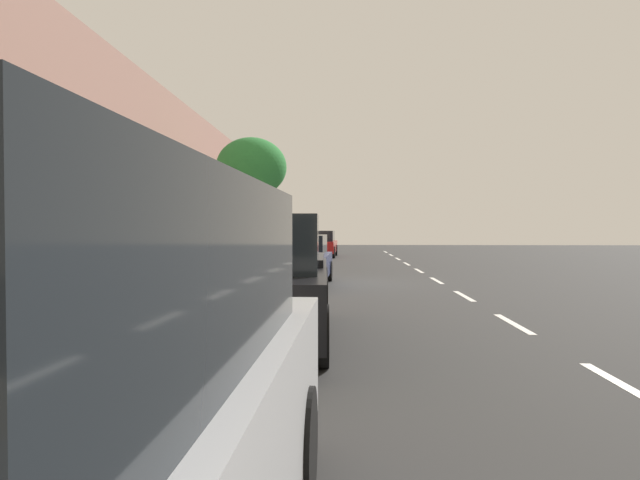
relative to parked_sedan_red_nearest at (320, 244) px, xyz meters
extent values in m
plane|color=#2E2E2E|center=(-1.02, 15.36, -0.75)|extent=(73.43, 73.43, 0.00)
cube|color=#ADA48F|center=(3.25, 15.36, -0.68)|extent=(4.21, 45.89, 0.14)
cube|color=gray|center=(1.06, 15.36, -0.68)|extent=(0.16, 45.89, 0.14)
cube|color=white|center=(-4.28, -6.49, -0.75)|extent=(0.14, 2.20, 0.01)
cube|color=white|center=(-4.28, -2.29, -0.75)|extent=(0.14, 2.20, 0.01)
cube|color=white|center=(-4.28, 1.91, -0.75)|extent=(0.14, 2.20, 0.01)
cube|color=white|center=(-4.28, 6.11, -0.75)|extent=(0.14, 2.20, 0.01)
cube|color=white|center=(-4.28, 10.31, -0.75)|extent=(0.14, 2.20, 0.01)
cube|color=white|center=(-4.28, 14.51, -0.75)|extent=(0.14, 2.20, 0.01)
cube|color=white|center=(-4.28, 18.71, -0.75)|extent=(0.14, 2.20, 0.01)
cube|color=white|center=(-4.28, 22.91, -0.75)|extent=(0.14, 2.20, 0.01)
cube|color=white|center=(-4.28, 27.11, -0.75)|extent=(0.14, 2.20, 0.01)
cube|color=white|center=(-0.41, 15.36, -0.75)|extent=(0.12, 45.89, 0.01)
cube|color=#90685C|center=(5.61, 15.36, 2.70)|extent=(0.50, 45.89, 6.91)
cube|color=maroon|center=(0.00, 0.00, -0.15)|extent=(1.95, 4.47, 0.64)
cube|color=black|center=(0.00, 0.00, 0.47)|extent=(1.64, 2.16, 0.60)
cylinder|color=black|center=(0.87, 1.33, -0.42)|extent=(0.25, 0.67, 0.66)
cylinder|color=black|center=(-0.75, 1.40, -0.42)|extent=(0.25, 0.67, 0.66)
cylinder|color=black|center=(0.75, -1.40, -0.42)|extent=(0.25, 0.67, 0.66)
cylinder|color=black|center=(-0.87, -1.33, -0.42)|extent=(0.25, 0.67, 0.66)
cube|color=navy|center=(0.11, 16.13, -0.15)|extent=(1.93, 4.47, 0.64)
cube|color=black|center=(0.11, 16.13, 0.47)|extent=(1.63, 2.16, 0.60)
cylinder|color=black|center=(0.97, 17.46, -0.42)|extent=(0.25, 0.67, 0.66)
cylinder|color=black|center=(-0.64, 17.52, -0.42)|extent=(0.25, 0.67, 0.66)
cylinder|color=black|center=(0.87, 14.73, -0.42)|extent=(0.25, 0.67, 0.66)
cylinder|color=black|center=(-0.75, 14.80, -0.42)|extent=(0.25, 0.67, 0.66)
cube|color=black|center=(0.09, 24.70, 0.00)|extent=(2.08, 5.34, 0.80)
cube|color=black|center=(0.06, 25.63, 0.80)|extent=(1.76, 1.54, 0.80)
cube|color=black|center=(0.11, 23.51, 0.46)|extent=(1.92, 2.69, 0.12)
cylinder|color=black|center=(0.95, 26.37, -0.35)|extent=(0.24, 0.80, 0.80)
cylinder|color=black|center=(-0.85, 26.33, -0.35)|extent=(0.24, 0.80, 0.80)
cylinder|color=black|center=(1.03, 23.08, -0.35)|extent=(0.24, 0.80, 0.80)
cylinder|color=black|center=(-0.78, 23.04, -0.35)|extent=(0.24, 0.80, 0.80)
cube|color=#B7BABF|center=(0.10, 31.38, 0.03)|extent=(2.04, 4.76, 0.90)
cube|color=black|center=(0.10, 31.38, 0.86)|extent=(1.76, 3.15, 0.76)
cylinder|color=black|center=(0.93, 29.90, -0.37)|extent=(0.24, 0.77, 0.76)
cylinder|color=black|center=(-0.82, 29.95, -0.37)|extent=(0.24, 0.77, 0.76)
torus|color=black|center=(0.08, 7.43, -0.40)|extent=(0.69, 0.19, 0.70)
torus|color=black|center=(1.10, 7.65, -0.40)|extent=(0.69, 0.19, 0.70)
cylinder|color=#A51414|center=(0.46, 7.51, -0.32)|extent=(0.64, 0.17, 0.51)
cylinder|color=#A51414|center=(0.82, 7.59, -0.33)|extent=(0.14, 0.06, 0.48)
cylinder|color=#A51414|center=(0.51, 7.52, -0.08)|extent=(0.72, 0.19, 0.05)
cylinder|color=#A51414|center=(0.93, 7.61, -0.48)|extent=(0.35, 0.11, 0.19)
cylinder|color=#A51414|center=(0.98, 7.62, -0.25)|extent=(0.26, 0.09, 0.33)
cylinder|color=#A51414|center=(0.12, 7.44, -0.24)|extent=(0.12, 0.06, 0.34)
cube|color=black|center=(0.87, 7.60, -0.05)|extent=(0.26, 0.15, 0.05)
cylinder|color=black|center=(0.16, 7.44, -0.01)|extent=(0.12, 0.46, 0.03)
cylinder|color=#C6B284|center=(0.77, 7.19, -0.32)|extent=(0.15, 0.15, 0.86)
cylinder|color=#C6B284|center=(0.81, 6.99, -0.32)|extent=(0.15, 0.15, 0.86)
cube|color=white|center=(0.79, 7.09, 0.42)|extent=(0.30, 0.42, 0.61)
cylinder|color=white|center=(0.74, 7.34, 0.39)|extent=(0.10, 0.10, 0.58)
cylinder|color=white|center=(0.84, 6.83, 0.39)|extent=(0.10, 0.10, 0.58)
sphere|color=gray|center=(0.79, 7.09, 0.84)|extent=(0.24, 0.24, 0.24)
sphere|color=navy|center=(0.79, 7.09, 0.89)|extent=(0.27, 0.27, 0.27)
cube|color=black|center=(0.99, 7.13, 0.44)|extent=(0.23, 0.33, 0.44)
cylinder|color=brown|center=(2.22, 11.78, 0.96)|extent=(0.46, 0.46, 3.14)
ellipsoid|color=#297734|center=(2.22, 11.78, 3.26)|extent=(2.65, 2.65, 2.23)
cylinder|color=black|center=(4.33, 6.09, -0.22)|extent=(0.15, 0.15, 0.79)
cylinder|color=black|center=(4.19, 6.23, -0.22)|extent=(0.15, 0.15, 0.79)
cube|color=#264C26|center=(4.26, 6.16, 0.45)|extent=(0.43, 0.43, 0.56)
cylinder|color=#264C26|center=(4.44, 5.98, 0.42)|extent=(0.10, 0.10, 0.53)
cylinder|color=#264C26|center=(4.07, 6.35, 0.42)|extent=(0.10, 0.10, 0.53)
sphere|color=#937B52|center=(4.26, 6.16, 0.84)|extent=(0.22, 0.22, 0.22)
camera|label=1|loc=(-1.09, 33.64, 1.04)|focal=32.68mm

